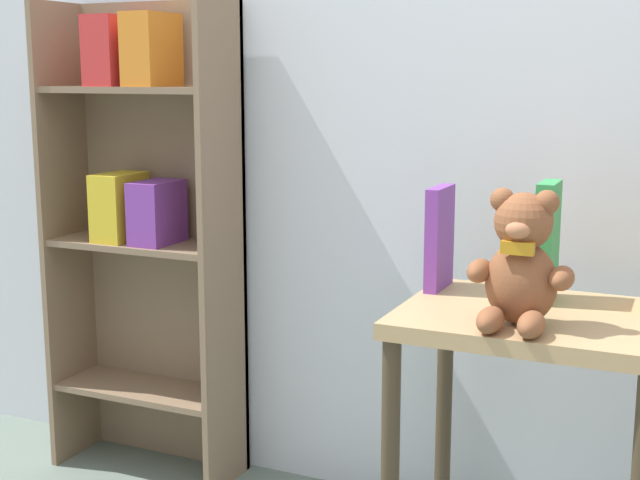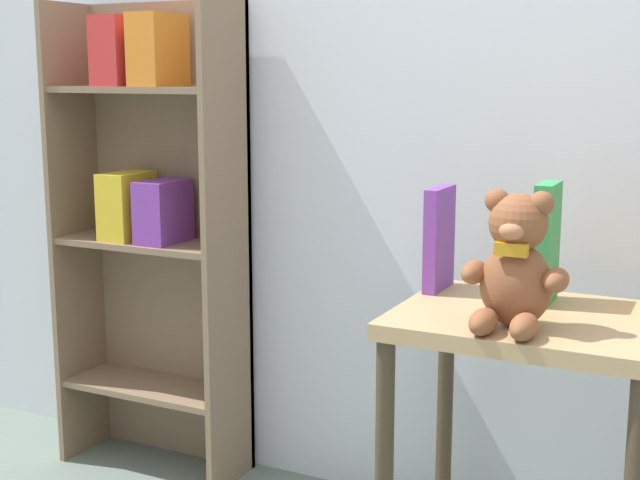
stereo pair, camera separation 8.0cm
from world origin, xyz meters
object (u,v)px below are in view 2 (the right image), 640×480
at_px(bookshelf_side, 154,210).
at_px(teddy_bear, 515,266).
at_px(display_table, 529,367).
at_px(book_standing_purple, 439,239).
at_px(book_standing_green, 546,243).

height_order(bookshelf_side, teddy_bear, bookshelf_side).
height_order(bookshelf_side, display_table, bookshelf_side).
distance_m(book_standing_purple, book_standing_green, 0.25).
bearing_deg(bookshelf_side, book_standing_purple, -7.18).
xyz_separation_m(display_table, book_standing_green, (-0.00, 0.11, 0.25)).
distance_m(bookshelf_side, book_standing_purple, 0.92).
bearing_deg(teddy_bear, book_standing_purple, 135.27).
bearing_deg(bookshelf_side, teddy_bear, -17.09).
height_order(bookshelf_side, book_standing_purple, bookshelf_side).
bearing_deg(bookshelf_side, display_table, -11.47).
xyz_separation_m(display_table, book_standing_purple, (-0.25, 0.12, 0.24)).
bearing_deg(teddy_bear, display_table, 85.79).
height_order(display_table, teddy_bear, teddy_bear).
bearing_deg(display_table, bookshelf_side, 168.53).
relative_size(bookshelf_side, display_table, 2.06).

